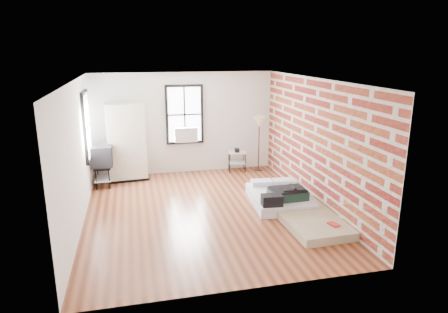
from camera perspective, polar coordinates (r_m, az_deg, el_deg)
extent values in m
plane|color=#582717|center=(8.73, -2.77, -7.81)|extent=(6.00, 6.00, 0.00)
cube|color=silver|center=(11.19, -5.66, 4.75)|extent=(5.00, 0.01, 2.80)
cube|color=silver|center=(5.49, 2.76, -6.21)|extent=(5.00, 0.01, 2.80)
cube|color=silver|center=(8.23, -20.27, 0.13)|extent=(0.01, 6.00, 2.80)
cube|color=brown|center=(9.05, 12.88, 1.99)|extent=(0.02, 6.00, 2.80)
cube|color=white|center=(8.06, -3.02, 10.85)|extent=(5.00, 6.00, 0.01)
cube|color=white|center=(11.10, -5.66, 5.98)|extent=(0.90, 0.02, 1.50)
cube|color=black|center=(11.06, -8.17, 5.87)|extent=(0.07, 0.08, 1.64)
cube|color=black|center=(11.19, -3.19, 6.10)|extent=(0.07, 0.08, 1.64)
cube|color=black|center=(11.02, -5.78, 10.03)|extent=(0.90, 0.08, 0.07)
cube|color=black|center=(11.27, -5.57, 2.05)|extent=(0.90, 0.08, 0.07)
cube|color=black|center=(11.09, -5.65, 5.97)|extent=(0.04, 0.02, 1.50)
cube|color=black|center=(11.09, -5.65, 5.97)|extent=(0.90, 0.02, 0.04)
cube|color=silver|center=(11.07, -5.50, 3.17)|extent=(0.62, 0.30, 0.40)
cube|color=white|center=(9.93, -18.94, 4.16)|extent=(0.02, 0.90, 1.50)
cube|color=black|center=(9.45, -19.32, 3.61)|extent=(0.08, 0.07, 1.64)
cube|color=black|center=(10.40, -18.80, 4.64)|extent=(0.08, 0.07, 1.64)
cube|color=black|center=(9.82, -19.44, 8.64)|extent=(0.08, 0.90, 0.07)
cube|color=black|center=(10.09, -18.67, -0.23)|extent=(0.08, 0.90, 0.07)
cube|color=black|center=(9.92, -18.88, 4.16)|extent=(0.02, 0.04, 1.50)
cube|color=black|center=(9.92, -18.88, 4.16)|extent=(0.02, 0.90, 0.04)
cube|color=silver|center=(9.22, 7.93, -5.92)|extent=(1.40, 1.80, 0.22)
cube|color=silver|center=(9.71, 5.38, -3.71)|extent=(0.52, 0.36, 0.11)
cube|color=silver|center=(9.84, 8.42, -3.55)|extent=(0.52, 0.36, 0.11)
cube|color=black|center=(8.82, 9.80, -5.27)|extent=(0.51, 0.33, 0.27)
cylinder|color=black|center=(8.77, 9.85, -4.33)|extent=(0.10, 0.32, 0.07)
cube|color=black|center=(8.45, 6.86, -6.22)|extent=(0.45, 0.31, 0.23)
cylinder|color=#9FB4CC|center=(9.08, 7.51, -4.81)|extent=(0.06, 0.06, 0.20)
cylinder|color=#1832AC|center=(9.05, 7.53, -4.15)|extent=(0.03, 0.03, 0.03)
cube|color=tan|center=(8.38, 11.89, -8.53)|extent=(1.19, 2.15, 0.17)
cube|color=#163329|center=(8.90, 9.07, -5.52)|extent=(0.80, 0.58, 0.24)
cube|color=black|center=(8.85, 9.11, -4.64)|extent=(0.75, 0.54, 0.04)
cube|color=red|center=(7.95, 15.38, -9.31)|extent=(0.21, 0.26, 0.03)
cube|color=black|center=(11.09, -13.46, -2.99)|extent=(1.08, 0.67, 0.06)
cube|color=#F4ECCD|center=(10.82, -13.79, 2.17)|extent=(1.03, 0.63, 1.99)
cylinder|color=black|center=(11.26, 0.84, -0.99)|extent=(0.02, 0.02, 0.55)
cylinder|color=black|center=(11.31, 3.06, -0.94)|extent=(0.02, 0.02, 0.55)
cylinder|color=black|center=(11.59, 0.69, -0.52)|extent=(0.02, 0.02, 0.55)
cylinder|color=black|center=(11.63, 2.85, -0.48)|extent=(0.02, 0.02, 0.55)
cube|color=silver|center=(11.37, 1.87, 0.61)|extent=(0.56, 0.47, 0.02)
cube|color=silver|center=(11.45, 1.86, -0.85)|extent=(0.53, 0.45, 0.02)
cube|color=black|center=(11.36, 1.87, 0.90)|extent=(0.15, 0.20, 0.10)
cylinder|color=black|center=(11.63, 4.92, -1.86)|extent=(0.22, 0.22, 0.03)
cylinder|color=black|center=(11.45, 4.99, 1.42)|extent=(0.03, 0.03, 1.35)
cone|color=tan|center=(11.30, 5.08, 4.97)|extent=(0.34, 0.34, 0.30)
cylinder|color=black|center=(10.38, -17.80, -3.22)|extent=(0.03, 0.03, 0.52)
cylinder|color=black|center=(10.36, -16.08, -3.12)|extent=(0.03, 0.03, 0.52)
cylinder|color=black|center=(10.98, -17.60, -2.23)|extent=(0.03, 0.03, 0.52)
cylinder|color=black|center=(10.96, -15.97, -2.13)|extent=(0.03, 0.03, 0.52)
cube|color=black|center=(10.59, -16.97, -1.32)|extent=(0.42, 0.75, 0.03)
cube|color=silver|center=(10.68, -16.84, -2.93)|extent=(0.40, 0.73, 0.02)
cube|color=black|center=(10.52, -17.08, 0.11)|extent=(0.53, 0.61, 0.52)
cube|color=black|center=(10.51, -15.67, 0.20)|extent=(0.03, 0.50, 0.42)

